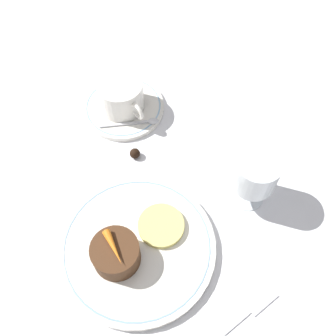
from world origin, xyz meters
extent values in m
plane|color=white|center=(0.00, 0.00, 0.00)|extent=(3.00, 3.00, 0.00)
cylinder|color=white|center=(0.01, -0.04, 0.01)|extent=(0.25, 0.25, 0.01)
torus|color=#8CB2D1|center=(0.01, -0.04, 0.01)|extent=(0.23, 0.23, 0.00)
cylinder|color=white|center=(-0.24, 0.11, 0.01)|extent=(0.16, 0.16, 0.01)
torus|color=#8CB2D1|center=(-0.24, 0.11, 0.01)|extent=(0.15, 0.15, 0.00)
cylinder|color=white|center=(-0.24, 0.11, 0.04)|extent=(0.09, 0.09, 0.06)
cylinder|color=#331E0F|center=(-0.24, 0.11, 0.05)|extent=(0.07, 0.07, 0.05)
torus|color=white|center=(-0.18, 0.11, 0.04)|extent=(0.03, 0.01, 0.04)
cube|color=silver|center=(-0.20, 0.08, 0.01)|extent=(0.05, 0.08, 0.00)
ellipsoid|color=silver|center=(-0.17, 0.13, 0.01)|extent=(0.02, 0.03, 0.00)
cylinder|color=silver|center=(0.06, 0.16, 0.00)|extent=(0.06, 0.06, 0.01)
cylinder|color=silver|center=(0.06, 0.16, 0.03)|extent=(0.01, 0.01, 0.05)
cylinder|color=silver|center=(0.06, 0.16, 0.08)|extent=(0.07, 0.07, 0.06)
cylinder|color=maroon|center=(0.06, 0.16, 0.07)|extent=(0.06, 0.06, 0.03)
cube|color=silver|center=(0.19, 0.05, 0.00)|extent=(0.02, 0.05, 0.01)
cylinder|color=#4C2D19|center=(0.01, -0.08, 0.04)|extent=(0.07, 0.07, 0.04)
cone|color=orange|center=(0.01, -0.08, 0.06)|extent=(0.06, 0.02, 0.01)
cylinder|color=#EFE075|center=(0.01, 0.01, 0.02)|extent=(0.08, 0.08, 0.01)
sphere|color=black|center=(-0.13, 0.06, 0.01)|extent=(0.02, 0.02, 0.02)
camera|label=1|loc=(0.21, -0.14, 0.61)|focal=42.00mm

